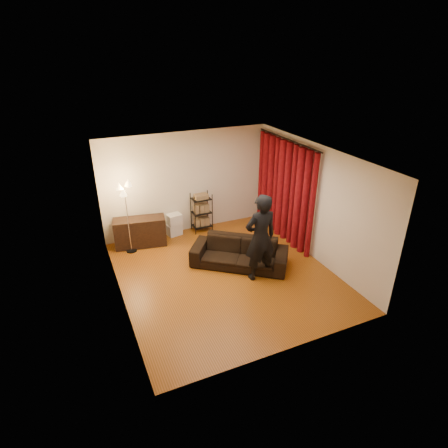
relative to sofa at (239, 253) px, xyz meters
name	(u,v)px	position (x,y,z in m)	size (l,w,h in m)	color
floor	(225,274)	(-0.46, -0.24, -0.32)	(5.00, 5.00, 0.00)	#944E19
ceiling	(226,156)	(-0.46, -0.24, 2.38)	(5.00, 5.00, 0.00)	white
wall_back	(187,183)	(-0.46, 2.26, 1.03)	(5.00, 5.00, 0.00)	beige
wall_front	(292,283)	(-0.46, -2.74, 1.03)	(5.00, 5.00, 0.00)	beige
wall_left	(115,241)	(-2.71, -0.24, 1.03)	(5.00, 5.00, 0.00)	beige
wall_right	(315,203)	(1.79, -0.24, 1.03)	(5.00, 5.00, 0.00)	beige
curtain_rod	(288,140)	(1.69, 0.89, 2.26)	(0.04, 0.04, 2.65)	black
curtain	(284,191)	(1.67, 0.89, 0.96)	(0.22, 2.65, 2.55)	maroon
sofa	(239,253)	(0.00, 0.00, 0.00)	(2.17, 0.85, 0.64)	black
person	(260,238)	(0.17, -0.63, 0.66)	(0.71, 0.47, 1.96)	black
media_cabinet	(140,232)	(-1.87, 1.87, 0.05)	(1.27, 0.47, 0.74)	black
storage_boxes	(174,224)	(-0.92, 2.07, -0.01)	(0.37, 0.29, 0.61)	silver
wire_shelf	(202,212)	(-0.15, 2.02, 0.22)	(0.49, 0.34, 1.08)	black
floor_lamp	(128,218)	(-2.16, 1.67, 0.57)	(0.32, 0.32, 1.78)	silver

